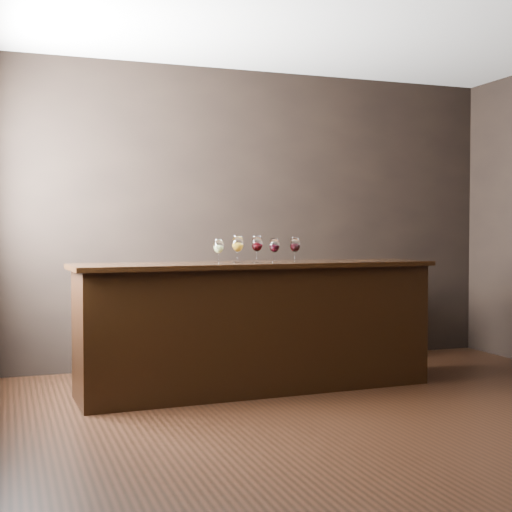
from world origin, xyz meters
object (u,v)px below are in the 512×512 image
object	(u,v)px
glass_red_c	(295,245)
glass_amber	(238,244)
glass_white	(219,247)
glass_red_b	(274,246)
bar_counter	(257,329)
back_bar_shelf	(228,322)
glass_red_a	(257,244)

from	to	relation	value
glass_red_c	glass_amber	bearing A→B (deg)	172.27
glass_white	glass_red_b	size ratio (longest dim) A/B	0.98
glass_white	glass_red_c	world-z (taller)	glass_red_c
glass_amber	glass_red_c	distance (m)	0.47
glass_amber	glass_red_b	distance (m)	0.30
glass_white	bar_counter	bearing A→B (deg)	3.72
glass_amber	glass_red_c	size ratio (longest dim) A/B	1.07
glass_white	glass_amber	distance (m)	0.18
back_bar_shelf	glass_white	xyz separation A→B (m)	(-0.38, -0.97, 0.72)
bar_counter	glass_white	world-z (taller)	glass_white
bar_counter	glass_amber	world-z (taller)	glass_amber
glass_red_b	glass_red_c	world-z (taller)	glass_red_c
bar_counter	glass_amber	bearing A→B (deg)	167.59
glass_red_b	bar_counter	bearing A→B (deg)	172.05
bar_counter	glass_red_a	xyz separation A→B (m)	(0.00, 0.01, 0.67)
glass_amber	glass_white	bearing A→B (deg)	-164.28
back_bar_shelf	glass_red_c	bearing A→B (deg)	-75.67
bar_counter	glass_red_c	size ratio (longest dim) A/B	14.08
glass_white	glass_red_c	bearing A→B (deg)	-1.28
bar_counter	back_bar_shelf	world-z (taller)	bar_counter
back_bar_shelf	glass_red_c	distance (m)	1.25
glass_red_a	back_bar_shelf	bearing A→B (deg)	86.64
bar_counter	glass_red_c	world-z (taller)	glass_red_c
glass_amber	glass_red_a	world-z (taller)	same
bar_counter	back_bar_shelf	distance (m)	0.95
glass_red_a	glass_red_c	size ratio (longest dim) A/B	1.07
glass_red_a	glass_amber	bearing A→B (deg)	173.29
glass_red_a	glass_red_c	bearing A→B (deg)	-8.24
back_bar_shelf	glass_red_a	xyz separation A→B (m)	(-0.06, -0.94, 0.73)
back_bar_shelf	glass_red_a	size ratio (longest dim) A/B	11.23
glass_amber	glass_red_b	world-z (taller)	glass_amber
back_bar_shelf	glass_white	size ratio (longest dim) A/B	12.67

